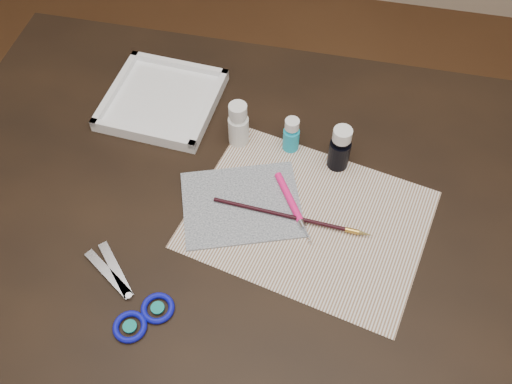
% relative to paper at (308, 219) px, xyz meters
% --- Properties ---
extents(ground, '(3.50, 3.50, 0.02)m').
position_rel_paper_xyz_m(ground, '(-0.10, 0.01, -0.76)').
color(ground, '#422614').
rests_on(ground, ground).
extents(table, '(1.30, 0.90, 0.75)m').
position_rel_paper_xyz_m(table, '(-0.10, 0.01, -0.38)').
color(table, black).
rests_on(table, ground).
extents(paper, '(0.47, 0.40, 0.00)m').
position_rel_paper_xyz_m(paper, '(0.00, 0.00, 0.00)').
color(paper, white).
rests_on(paper, table).
extents(canvas, '(0.26, 0.24, 0.00)m').
position_rel_paper_xyz_m(canvas, '(-0.13, 0.01, 0.00)').
color(canvas, black).
rests_on(canvas, paper).
extents(paint_bottle_white, '(0.05, 0.05, 0.10)m').
position_rel_paper_xyz_m(paint_bottle_white, '(-0.17, 0.16, 0.05)').
color(paint_bottle_white, white).
rests_on(paint_bottle_white, table).
extents(paint_bottle_cyan, '(0.03, 0.03, 0.08)m').
position_rel_paper_xyz_m(paint_bottle_cyan, '(-0.06, 0.16, 0.04)').
color(paint_bottle_cyan, '#1BB0D2').
rests_on(paint_bottle_cyan, table).
extents(paint_bottle_navy, '(0.05, 0.05, 0.10)m').
position_rel_paper_xyz_m(paint_bottle_navy, '(0.04, 0.14, 0.05)').
color(paint_bottle_navy, black).
rests_on(paint_bottle_navy, table).
extents(paintbrush, '(0.30, 0.03, 0.01)m').
position_rel_paper_xyz_m(paintbrush, '(-0.03, -0.01, 0.01)').
color(paintbrush, black).
rests_on(paintbrush, canvas).
extents(craft_knife, '(0.10, 0.15, 0.01)m').
position_rel_paper_xyz_m(craft_knife, '(-0.03, 0.01, 0.01)').
color(craft_knife, '#FF1879').
rests_on(craft_knife, paper).
extents(scissors, '(0.24, 0.21, 0.01)m').
position_rel_paper_xyz_m(scissors, '(-0.29, -0.21, 0.00)').
color(scissors, silver).
rests_on(scissors, table).
extents(palette_tray, '(0.24, 0.24, 0.03)m').
position_rel_paper_xyz_m(palette_tray, '(-0.35, 0.22, 0.01)').
color(palette_tray, white).
rests_on(palette_tray, table).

